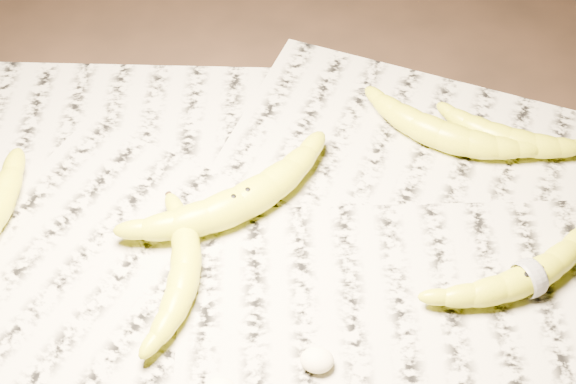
# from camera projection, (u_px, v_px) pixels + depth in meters

# --- Properties ---
(ground) EXTENTS (3.00, 3.00, 0.00)m
(ground) POSITION_uv_depth(u_px,v_px,m) (309.00, 253.00, 0.86)
(ground) COLOR black
(ground) RESTS_ON ground
(newspaper_patch) EXTENTS (0.90, 0.70, 0.01)m
(newspaper_patch) POSITION_uv_depth(u_px,v_px,m) (305.00, 258.00, 0.85)
(newspaper_patch) COLOR #B5B29B
(newspaper_patch) RESTS_ON ground
(banana_left_b) EXTENTS (0.06, 0.17, 0.03)m
(banana_left_b) POSITION_uv_depth(u_px,v_px,m) (185.00, 269.00, 0.82)
(banana_left_b) COLOR yellow
(banana_left_b) RESTS_ON newspaper_patch
(banana_center) EXTENTS (0.22, 0.19, 0.04)m
(banana_center) POSITION_uv_depth(u_px,v_px,m) (240.00, 201.00, 0.87)
(banana_center) COLOR yellow
(banana_center) RESTS_ON newspaper_patch
(banana_taped) EXTENTS (0.19, 0.15, 0.03)m
(banana_taped) POSITION_uv_depth(u_px,v_px,m) (530.00, 276.00, 0.81)
(banana_taped) COLOR yellow
(banana_taped) RESTS_ON newspaper_patch
(banana_upper_a) EXTENTS (0.19, 0.13, 0.04)m
(banana_upper_a) POSITION_uv_depth(u_px,v_px,m) (441.00, 132.00, 0.94)
(banana_upper_a) COLOR yellow
(banana_upper_a) RESTS_ON newspaper_patch
(banana_upper_b) EXTENTS (0.16, 0.09, 0.03)m
(banana_upper_b) POSITION_uv_depth(u_px,v_px,m) (510.00, 138.00, 0.94)
(banana_upper_b) COLOR yellow
(banana_upper_b) RESTS_ON newspaper_patch
(measuring_tape) EXTENTS (0.03, 0.04, 0.04)m
(measuring_tape) POSITION_uv_depth(u_px,v_px,m) (530.00, 276.00, 0.81)
(measuring_tape) COLOR white
(measuring_tape) RESTS_ON newspaper_patch
(flesh_chunk_c) EXTENTS (0.03, 0.03, 0.02)m
(flesh_chunk_c) POSITION_uv_depth(u_px,v_px,m) (317.00, 358.00, 0.76)
(flesh_chunk_c) COLOR beige
(flesh_chunk_c) RESTS_ON newspaper_patch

